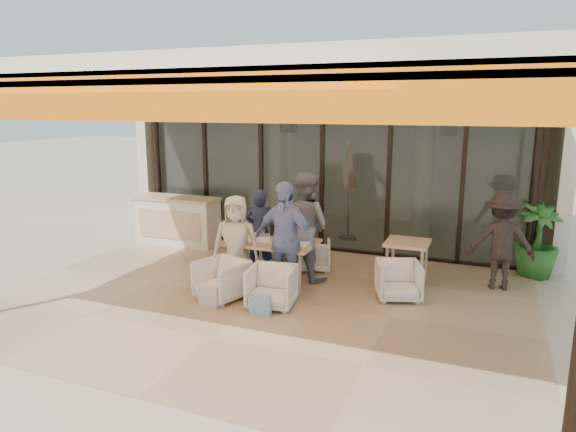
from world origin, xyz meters
name	(u,v)px	position (x,y,z in m)	size (l,w,h in m)	color
ground	(260,299)	(0.00, 0.00, 0.00)	(70.00, 70.00, 0.00)	#C6B293
terrace_floor	(260,299)	(0.00, 0.00, 0.01)	(8.00, 6.00, 0.01)	tan
terrace_structure	(250,82)	(0.00, -0.26, 3.25)	(8.00, 6.00, 3.40)	silver
glass_storefront	(322,174)	(0.00, 3.00, 1.60)	(8.08, 0.10, 3.20)	#9EADA3
interior_block	(353,136)	(0.01, 5.31, 2.23)	(9.05, 3.62, 3.52)	silver
host_counter	(177,220)	(-3.02, 2.30, 0.53)	(1.85, 0.65, 1.04)	silver
dining_table	(271,244)	(-0.14, 0.74, 0.69)	(1.50, 0.90, 0.93)	#E1BA89
chair_far_left	(271,248)	(-0.55, 1.68, 0.32)	(0.63, 0.59, 0.65)	white
chair_far_right	(314,254)	(0.29, 1.68, 0.30)	(0.59, 0.55, 0.61)	white
chair_near_left	(222,278)	(-0.55, -0.22, 0.35)	(0.67, 0.63, 0.69)	white
chair_near_right	(272,285)	(0.29, -0.22, 0.34)	(0.67, 0.62, 0.69)	white
diner_navy	(260,232)	(-0.55, 1.18, 0.76)	(0.56, 0.36, 1.52)	#1A1E39
diner_grey	(304,226)	(0.29, 1.18, 0.94)	(0.91, 0.71, 1.87)	slate
diner_cream	(236,243)	(-0.55, 0.28, 0.78)	(0.76, 0.49, 1.55)	beige
diner_periwinkle	(284,240)	(0.29, 0.28, 0.91)	(1.07, 0.45, 1.83)	#6F81BA
tote_bag_cream	(209,297)	(-0.55, -0.62, 0.17)	(0.30, 0.10, 0.34)	silver
tote_bag_blue	(260,306)	(0.29, -0.62, 0.17)	(0.30, 0.10, 0.34)	#99BFD8
side_table	(407,248)	(1.98, 1.54, 0.64)	(0.70, 0.70, 0.74)	#E1BA89
side_chair	(399,279)	(1.98, 0.79, 0.33)	(0.64, 0.60, 0.66)	white
standing_woman	(502,241)	(3.41, 1.86, 0.81)	(1.04, 0.60, 1.62)	black
potted_palm	(537,240)	(4.00, 2.79, 0.67)	(0.75, 0.75, 1.34)	#1E5919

